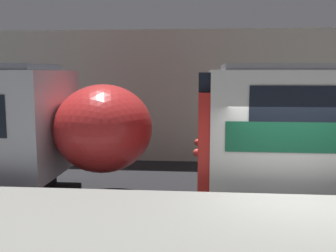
# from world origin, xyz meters

# --- Properties ---
(ground_plane) EXTENTS (120.00, 120.00, 0.00)m
(ground_plane) POSITION_xyz_m (0.00, 0.00, 0.00)
(ground_plane) COLOR black
(station_rear_barrier) EXTENTS (50.00, 0.15, 4.69)m
(station_rear_barrier) POSITION_xyz_m (0.00, 6.72, 2.35)
(station_rear_barrier) COLOR #B2AD9E
(station_rear_barrier) RESTS_ON ground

